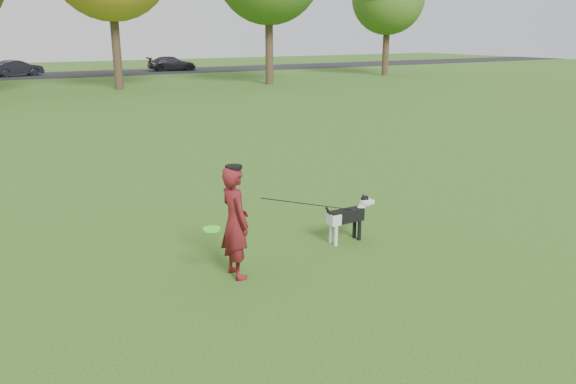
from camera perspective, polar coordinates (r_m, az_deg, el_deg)
ground at (r=8.38m, az=2.00°, el=-6.48°), size 120.00×120.00×0.00m
road at (r=46.82m, az=-25.72°, el=10.55°), size 120.00×7.00×0.02m
man at (r=7.49m, az=-5.39°, el=-3.09°), size 0.37×0.56×1.53m
dog at (r=8.87m, az=6.27°, el=-2.25°), size 0.95×0.19×0.73m
car_mid at (r=46.78m, az=-25.81°, el=11.27°), size 3.72×2.18×1.16m
car_right at (r=49.27m, az=-11.73°, el=12.66°), size 4.16×2.03×1.16m
man_held_items at (r=8.18m, az=2.44°, el=-1.28°), size 2.72×0.46×1.06m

